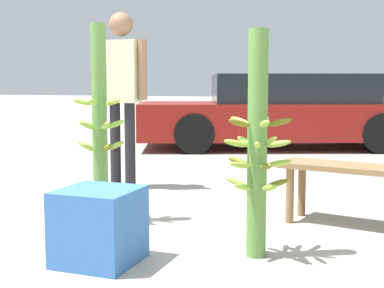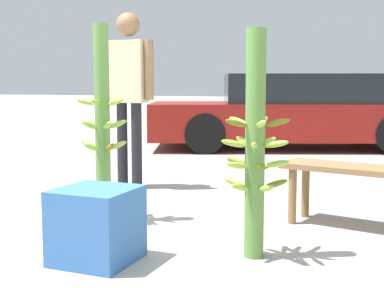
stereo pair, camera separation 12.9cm
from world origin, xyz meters
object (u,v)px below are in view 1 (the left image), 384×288
banana_stalk_center (257,146)px  parked_car (282,112)px  market_bench (354,177)px  banana_stalk_left (100,124)px  produce_crate (99,226)px  vendor_person (122,82)px

banana_stalk_center → parked_car: (-0.94, 5.55, -0.08)m
market_bench → banana_stalk_left: bearing=-152.9°
market_bench → produce_crate: (-1.31, -1.32, -0.15)m
parked_car → banana_stalk_left: bearing=154.7°
banana_stalk_left → parked_car: (0.34, 5.17, -0.15)m
banana_stalk_left → market_bench: (1.78, 0.50, -0.36)m
parked_car → produce_crate: size_ratio=11.10×
banana_stalk_left → banana_stalk_center: bearing=-16.7°
market_bench → produce_crate: bearing=-123.6°
banana_stalk_left → market_bench: banana_stalk_left is taller
vendor_person → produce_crate: 2.37m
produce_crate → parked_car: bearing=91.1°
banana_stalk_center → produce_crate: banana_stalk_center is taller
vendor_person → market_bench: 2.44m
vendor_person → market_bench: vendor_person is taller
vendor_person → parked_car: (0.80, 3.96, -0.47)m
banana_stalk_center → market_bench: (0.50, 0.89, -0.30)m
banana_stalk_left → parked_car: bearing=86.2°
banana_stalk_center → vendor_person: 2.39m
banana_stalk_center → vendor_person: (-1.73, 1.60, 0.39)m
vendor_person → produce_crate: bearing=-63.3°
produce_crate → market_bench: bearing=45.1°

